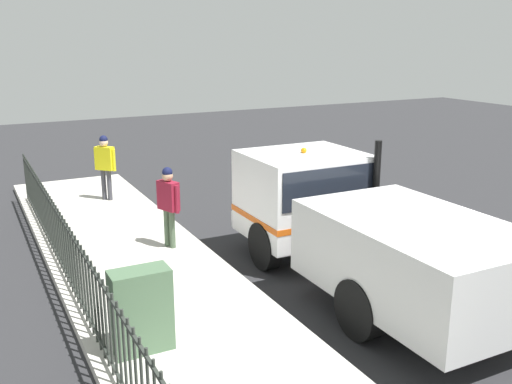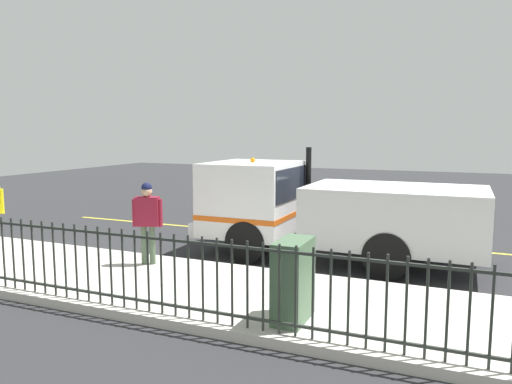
# 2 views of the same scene
# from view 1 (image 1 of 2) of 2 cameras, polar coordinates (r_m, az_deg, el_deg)

# --- Properties ---
(ground_plane) EXTENTS (53.57, 53.57, 0.00)m
(ground_plane) POSITION_cam_1_polar(r_m,az_deg,el_deg) (9.89, 16.90, -12.62)
(ground_plane) COLOR #2B2B2D
(ground_plane) RESTS_ON ground
(sidewalk_slab) EXTENTS (3.17, 24.35, 0.16)m
(sidewalk_slab) POSITION_cam_1_polar(r_m,az_deg,el_deg) (8.06, -2.50, -18.14)
(sidewalk_slab) COLOR beige
(sidewalk_slab) RESTS_ON ground
(lane_marking) EXTENTS (0.12, 21.91, 0.01)m
(lane_marking) POSITION_cam_1_polar(r_m,az_deg,el_deg) (11.20, 24.06, -9.92)
(lane_marking) COLOR yellow
(lane_marking) RESTS_ON ground
(work_truck) EXTENTS (2.39, 6.46, 2.56)m
(work_truck) POSITION_cam_1_polar(r_m,az_deg,el_deg) (10.70, 9.22, -2.78)
(work_truck) COLOR white
(work_truck) RESTS_ON ground
(worker_standing) EXTENTS (0.38, 0.61, 1.74)m
(worker_standing) POSITION_cam_1_polar(r_m,az_deg,el_deg) (12.16, -8.67, -0.65)
(worker_standing) COLOR maroon
(worker_standing) RESTS_ON sidewalk_slab
(pedestrian_distant) EXTENTS (0.51, 0.52, 1.79)m
(pedestrian_distant) POSITION_cam_1_polar(r_m,az_deg,el_deg) (16.11, -14.73, 3.01)
(pedestrian_distant) COLOR yellow
(pedestrian_distant) RESTS_ON sidewalk_slab
(iron_fence) EXTENTS (0.04, 20.73, 1.28)m
(iron_fence) POSITION_cam_1_polar(r_m,az_deg,el_deg) (7.29, -12.86, -15.70)
(iron_fence) COLOR #2D332D
(iron_fence) RESTS_ON sidewalk_slab
(utility_cabinet) EXTENTS (0.84, 0.43, 1.22)m
(utility_cabinet) POSITION_cam_1_polar(r_m,az_deg,el_deg) (8.44, -11.31, -11.41)
(utility_cabinet) COLOR #4C6B4C
(utility_cabinet) RESTS_ON sidewalk_slab
(traffic_cone) EXTENTS (0.40, 0.40, 0.57)m
(traffic_cone) POSITION_cam_1_polar(r_m,az_deg,el_deg) (12.43, 13.33, -5.10)
(traffic_cone) COLOR orange
(traffic_cone) RESTS_ON ground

